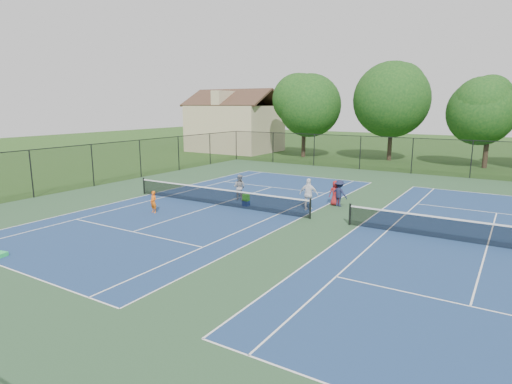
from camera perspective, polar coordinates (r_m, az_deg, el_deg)
The scene contains 16 objects.
ground at distance 21.69m, azimuth 9.73°, elevation -3.95°, with size 140.00×140.00×0.00m, color #234716.
court_pad at distance 21.69m, azimuth 9.73°, elevation -3.94°, with size 36.00×36.00×0.01m, color #2C4F2E.
tennis_court_left at distance 25.04m, azimuth -5.24°, elevation -1.50°, with size 12.00×23.83×1.07m.
tennis_court_right at distance 20.23m, azimuth 28.50°, elevation -6.07°, with size 12.00×23.83×1.07m.
perimeter_fence at distance 21.32m, azimuth 9.88°, elevation 0.20°, with size 36.08×36.08×3.02m.
tree_back_a at distance 48.13m, azimuth 6.47°, elevation 11.85°, with size 6.80×6.80×9.15m.
tree_back_b at distance 46.92m, azimuth 17.77°, elevation 12.08°, with size 7.60×7.60×10.03m.
tree_back_c at distance 44.50m, azimuth 28.79°, elevation 9.83°, with size 6.00×6.00×8.40m.
clapboard_house at distance 54.10m, azimuth -2.84°, elevation 8.75°, with size 10.80×8.10×7.65m.
child_player at distance 23.68m, azimuth -13.51°, elevation -1.30°, with size 0.44×0.29×1.19m, color orange.
instructor at distance 26.11m, azimuth -2.22°, elevation 0.63°, with size 0.77×0.60×1.58m, color gray.
bystander_a at distance 23.74m, azimuth 7.04°, elevation -0.31°, with size 1.04×0.43×1.78m, color white.
bystander_b at distance 24.91m, azimuth 11.06°, elevation -0.17°, with size 0.99×0.57×1.53m, color #1A1E3A.
bystander_c at distance 25.12m, azimuth 10.53°, elevation -0.13°, with size 0.71×0.46×1.46m, color maroon.
ball_crate at distance 24.67m, azimuth -1.35°, elevation -1.53°, with size 0.37×0.30×0.30m, color navy.
ball_hopper at distance 24.59m, azimuth -1.35°, elevation -0.73°, with size 0.34×0.28×0.40m, color green.
Camera 1 is at (7.78, -19.41, 5.74)m, focal length 30.00 mm.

